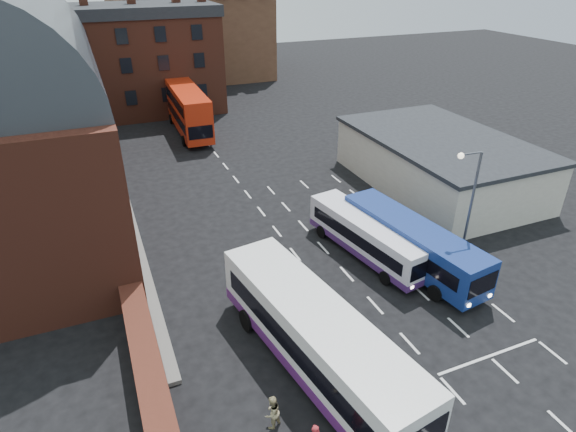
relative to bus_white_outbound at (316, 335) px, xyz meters
name	(u,v)px	position (x,y,z in m)	size (l,w,h in m)	color
ground	(366,344)	(3.03, 0.47, -2.04)	(180.00, 180.00, 0.00)	black
railway_station	(9,114)	(-12.47, 21.47, 5.60)	(12.00, 28.00, 16.00)	#602B1E
forecourt_wall	(146,362)	(-7.17, 2.47, -1.14)	(1.20, 10.00, 1.80)	#602B1E
cream_building	(439,161)	(18.03, 14.47, 0.12)	(10.40, 16.40, 4.25)	beige
brick_terrace	(123,67)	(-2.97, 46.47, 3.46)	(22.00, 10.00, 11.00)	brown
castle_keep	(187,34)	(9.03, 66.47, 3.96)	(22.00, 22.00, 12.00)	brown
bus_white_outbound	(316,335)	(0.00, 0.00, 0.00)	(4.81, 12.93, 3.45)	white
bus_white_inbound	(367,235)	(7.14, 7.46, -0.52)	(3.67, 9.61, 2.56)	white
bus_blue	(412,241)	(9.03, 5.47, -0.35)	(3.80, 10.73, 2.86)	navy
bus_red_double	(188,110)	(2.15, 35.75, 0.49)	(3.23, 11.95, 4.75)	red
street_lamp	(468,201)	(11.36, 3.98, 2.60)	(1.57, 0.34, 7.69)	#555961
pedestrian_beige	(272,412)	(-2.93, -2.13, -1.25)	(0.77, 0.60, 1.58)	tan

